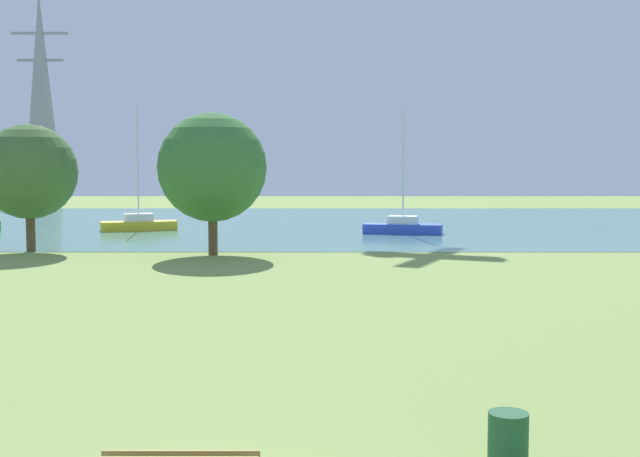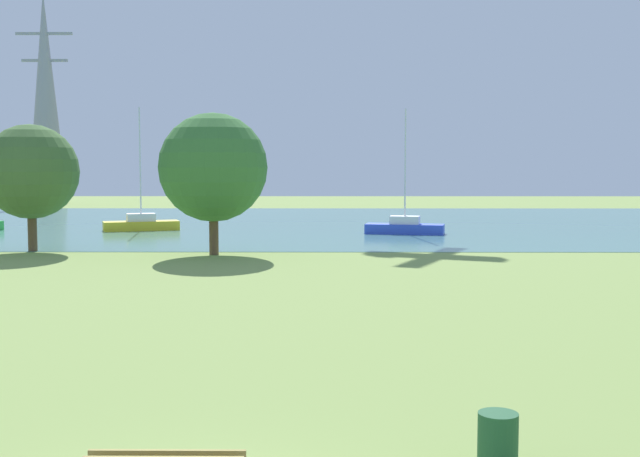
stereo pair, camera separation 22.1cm
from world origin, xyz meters
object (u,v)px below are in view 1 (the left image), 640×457
object	(u,v)px
sailboat_yellow	(138,223)
tree_east_near	(28,172)
sailboat_blue	(402,226)
tree_mid_shore	(211,168)
electricity_pylon	(40,97)
litter_bin	(507,441)

from	to	relation	value
sailboat_yellow	tree_east_near	distance (m)	13.36
sailboat_blue	tree_mid_shore	xyz separation A→B (m)	(-10.21, -11.51, 3.66)
tree_east_near	sailboat_yellow	bearing A→B (deg)	79.12
tree_mid_shore	electricity_pylon	distance (m)	60.41
sailboat_yellow	tree_mid_shore	size ratio (longest dim) A/B	1.19
litter_bin	tree_mid_shore	world-z (taller)	tree_mid_shore
litter_bin	sailboat_blue	distance (m)	38.49
litter_bin	tree_mid_shore	xyz separation A→B (m)	(-7.70, 26.90, 3.73)
litter_bin	electricity_pylon	size ratio (longest dim) A/B	0.03
litter_bin	tree_east_near	bearing A→B (deg)	120.80
litter_bin	electricity_pylon	world-z (taller)	electricity_pylon
tree_east_near	electricity_pylon	world-z (taller)	electricity_pylon
sailboat_yellow	tree_mid_shore	bearing A→B (deg)	-64.46
sailboat_blue	tree_east_near	size ratio (longest dim) A/B	1.23
litter_bin	tree_east_near	world-z (taller)	tree_east_near
tree_mid_shore	sailboat_blue	bearing A→B (deg)	48.44
sailboat_blue	electricity_pylon	xyz separation A→B (m)	(-36.76, 42.18, 11.49)
sailboat_blue	tree_east_near	bearing A→B (deg)	-152.29
tree_east_near	tree_mid_shore	size ratio (longest dim) A/B	0.93
litter_bin	sailboat_yellow	bearing A→B (deg)	109.39
litter_bin	electricity_pylon	xyz separation A→B (m)	(-34.25, 80.60, 11.56)
litter_bin	sailboat_yellow	distance (m)	43.39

